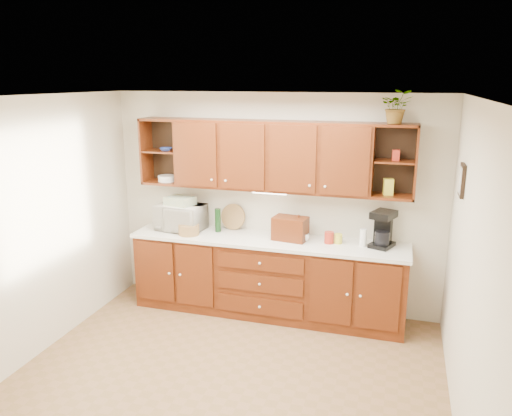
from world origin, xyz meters
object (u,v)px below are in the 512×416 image
Objects in this scene: potted_plant at (397,107)px; microwave at (181,217)px; coffee_maker at (383,229)px; bread_box at (290,228)px.

microwave is at bearing -178.57° from potted_plant.
coffee_maker is 1.17× the size of potted_plant.
microwave is 1.48× the size of bread_box.
potted_plant is at bearing 11.78° from bread_box.
bread_box is 1.03m from coffee_maker.
potted_plant is (2.47, 0.06, 1.37)m from microwave.
microwave reaches higher than bread_box.
microwave is 1.38m from bread_box.
bread_box is at bearing -155.03° from coffee_maker.
potted_plant reaches higher than coffee_maker.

